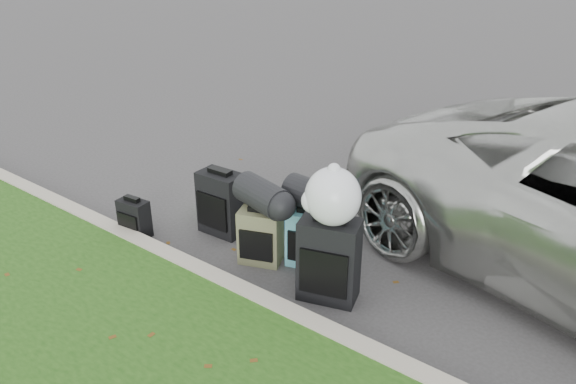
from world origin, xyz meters
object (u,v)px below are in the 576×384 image
Objects in this scene: suitcase_olive at (260,236)px; suitcase_teal at (308,239)px; tote_navy at (272,216)px; suitcase_small_black at (134,218)px; suitcase_large_black_left at (222,203)px; tote_green at (215,200)px; suitcase_large_black_right at (329,260)px.

suitcase_teal is (0.42, 0.25, 0.01)m from suitcase_olive.
suitcase_teal reaches higher than tote_navy.
suitcase_small_black is 2.00m from suitcase_teal.
suitcase_large_black_left is 1.21× the size of suitcase_teal.
suitcase_small_black is 0.74× the size of suitcase_olive.
suitcase_small_black is at bearing -114.99° from tote_green.
suitcase_large_black_right is at bearing -40.92° from tote_navy.
tote_green is (-2.03, 0.60, -0.24)m from suitcase_large_black_right.
suitcase_small_black is 0.98m from suitcase_large_black_left.
tote_green is 0.79m from tote_navy.
suitcase_olive reaches higher than suitcase_small_black.
suitcase_large_black_right is (0.48, -0.35, 0.10)m from suitcase_teal.
suitcase_large_black_right is at bearing -13.38° from suitcase_large_black_left.
tote_navy is (0.39, 0.41, -0.21)m from suitcase_large_black_left.
suitcase_large_black_right is at bearing -53.50° from suitcase_teal.
tote_green is (-0.39, 0.29, -0.20)m from suitcase_large_black_left.
suitcase_olive is 0.91m from suitcase_large_black_right.
suitcase_large_black_left reaches higher than suitcase_teal.
suitcase_small_black is at bearing 170.96° from suitcase_large_black_right.
suitcase_large_black_right is 2.13m from tote_green.
suitcase_olive is at bearing -71.52° from tote_navy.
tote_navy is (0.78, 0.12, -0.01)m from tote_green.
tote_green is at bearing 153.28° from suitcase_teal.
suitcase_olive is 1.93× the size of tote_navy.
suitcase_large_black_right is at bearing -27.56° from suitcase_olive.
suitcase_teal is (1.16, 0.03, -0.06)m from suitcase_large_black_left.
suitcase_large_black_left is 2.39× the size of tote_navy.
tote_green is (-1.56, 0.25, -0.13)m from suitcase_teal.
suitcase_large_black_left is 0.52m from tote_green.
suitcase_small_black is 1.32× the size of tote_green.
suitcase_large_black_right reaches higher than suitcase_large_black_left.
suitcase_large_black_right reaches higher than suitcase_teal.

